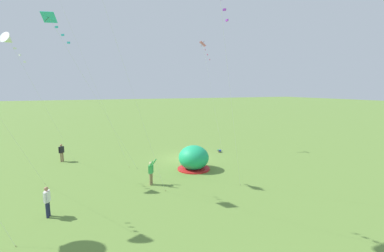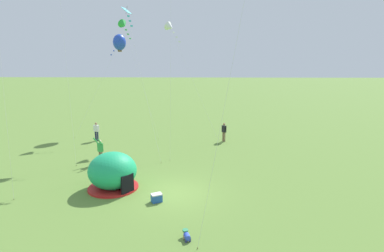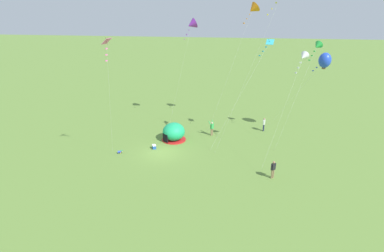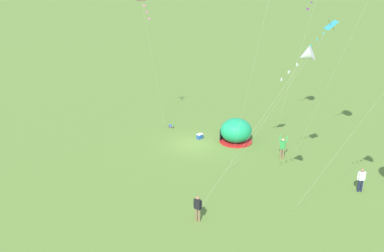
# 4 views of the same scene
# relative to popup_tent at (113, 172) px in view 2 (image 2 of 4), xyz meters

# --- Properties ---
(ground_plane) EXTENTS (300.00, 300.00, 0.00)m
(ground_plane) POSITION_rel_popup_tent_xyz_m (3.50, -0.55, -1.00)
(ground_plane) COLOR olive
(popup_tent) EXTENTS (2.81, 2.81, 2.10)m
(popup_tent) POSITION_rel_popup_tent_xyz_m (0.00, 0.00, 0.00)
(popup_tent) COLOR #1EAD6B
(popup_tent) RESTS_ON ground
(cooler_box) EXTENTS (0.64, 0.57, 0.44)m
(cooler_box) POSITION_rel_popup_tent_xyz_m (2.72, -1.62, -0.78)
(cooler_box) COLOR #2659B2
(cooler_box) RESTS_ON ground
(toddler_crawling) EXTENTS (0.36, 0.55, 0.32)m
(toddler_crawling) POSITION_rel_popup_tent_xyz_m (4.44, -4.90, -0.82)
(toddler_crawling) COLOR blue
(toddler_crawling) RESTS_ON ground
(person_near_tent) EXTENTS (0.72, 0.68, 1.89)m
(person_near_tent) POSITION_rel_popup_tent_xyz_m (-2.17, 4.27, 0.00)
(person_near_tent) COLOR #8C7251
(person_near_tent) RESTS_ON ground
(person_far_back) EXTENTS (0.58, 0.32, 1.72)m
(person_far_back) POSITION_rel_popup_tent_xyz_m (-4.71, 10.61, -0.03)
(person_far_back) COLOR #1E2347
(person_far_back) RESTS_ON ground
(person_with_toddler) EXTENTS (0.43, 0.47, 1.72)m
(person_with_toddler) POSITION_rel_popup_tent_xyz_m (6.96, 10.81, -0.03)
(person_with_toddler) COLOR #8C7251
(person_with_toddler) RESTS_ON ground
(kite_green) EXTENTS (4.56, 4.46, 11.34)m
(kite_green) POSITION_rel_popup_tent_xyz_m (-2.97, 15.27, 9.78)
(kite_green) COLOR silver
(kite_green) RESTS_ON ground
(kite_blue) EXTENTS (4.11, 5.56, 10.02)m
(kite_blue) POSITION_rel_popup_tent_xyz_m (-3.80, 16.47, 8.18)
(kite_blue) COLOR silver
(kite_blue) RESTS_ON ground
(kite_cyan) EXTENTS (3.86, 6.12, 11.59)m
(kite_cyan) POSITION_rel_popup_tent_xyz_m (-1.18, 9.91, 9.82)
(kite_cyan) COLOR silver
(kite_cyan) RESTS_ON ground
(kite_white) EXTENTS (5.27, 4.05, 10.81)m
(kite_white) POSITION_rel_popup_tent_xyz_m (1.95, 13.08, 9.28)
(kite_white) COLOR silver
(kite_white) RESTS_ON ground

